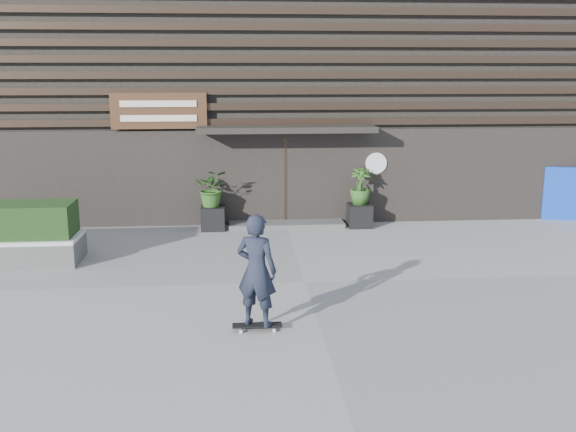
{
  "coord_description": "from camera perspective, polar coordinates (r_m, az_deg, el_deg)",
  "views": [
    {
      "loc": [
        -1.28,
        -11.82,
        4.0
      ],
      "look_at": [
        -0.25,
        0.97,
        1.1
      ],
      "focal_mm": 40.32,
      "sensor_mm": 36.0,
      "label": 1
    }
  ],
  "objects": [
    {
      "name": "blue_tarp",
      "position": [
        19.13,
        23.82,
        1.8
      ],
      "size": [
        1.53,
        0.5,
        1.45
      ],
      "primitive_type": "cube",
      "rotation": [
        0.0,
        0.0,
        -0.25
      ],
      "color": "#0D35B2",
      "rests_on": "ground"
    },
    {
      "name": "bamboo_left",
      "position": [
        16.49,
        -6.7,
        2.46
      ],
      "size": [
        0.86,
        0.75,
        0.96
      ],
      "primitive_type": "imported",
      "color": "#2D591E",
      "rests_on": "planter_pot_left"
    },
    {
      "name": "entrance_step",
      "position": [
        16.94,
        -0.15,
        -0.71
      ],
      "size": [
        3.0,
        0.8,
        0.12
      ],
      "primitive_type": "cube",
      "color": "#4B4B49",
      "rests_on": "ground"
    },
    {
      "name": "skateboarder",
      "position": [
        10.01,
        -2.79,
        -4.84
      ],
      "size": [
        0.78,
        0.66,
        1.88
      ],
      "color": "black",
      "rests_on": "ground"
    },
    {
      "name": "bamboo_right",
      "position": [
        16.79,
        6.39,
        2.65
      ],
      "size": [
        0.54,
        0.54,
        0.96
      ],
      "primitive_type": "imported",
      "color": "#2D591E",
      "rests_on": "planter_pot_right"
    },
    {
      "name": "ground",
      "position": [
        12.55,
        1.5,
        -5.86
      ],
      "size": [
        80.0,
        80.0,
        0.0
      ],
      "primitive_type": "plane",
      "color": "gray",
      "rests_on": "ground"
    },
    {
      "name": "planter_pot_left",
      "position": [
        16.65,
        -6.63,
        -0.18
      ],
      "size": [
        0.6,
        0.6,
        0.6
      ],
      "primitive_type": "cube",
      "color": "black",
      "rests_on": "ground"
    },
    {
      "name": "building",
      "position": [
        21.82,
        -1.28,
        12.71
      ],
      "size": [
        18.0,
        11.0,
        8.0
      ],
      "color": "black",
      "rests_on": "ground"
    },
    {
      "name": "planter_pot_right",
      "position": [
        16.94,
        6.32,
        0.05
      ],
      "size": [
        0.6,
        0.6,
        0.6
      ],
      "primitive_type": "cube",
      "color": "black",
      "rests_on": "ground"
    }
  ]
}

